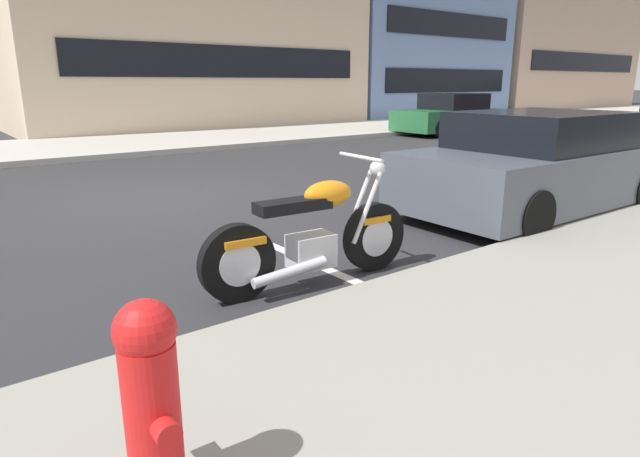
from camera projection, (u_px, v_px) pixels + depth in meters
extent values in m
plane|color=#28282B|center=(162.00, 198.00, 8.50)|extent=(260.00, 260.00, 0.00)
cube|color=#ADA89E|center=(384.00, 127.00, 21.17)|extent=(120.00, 5.00, 0.14)
cube|color=silver|center=(329.00, 270.00, 5.20)|extent=(0.12, 2.20, 0.01)
cylinder|color=black|center=(374.00, 237.00, 5.16)|extent=(0.67, 0.16, 0.66)
cylinder|color=silver|center=(374.00, 237.00, 5.16)|extent=(0.37, 0.15, 0.37)
cylinder|color=black|center=(237.00, 263.00, 4.40)|extent=(0.67, 0.16, 0.66)
cylinder|color=silver|center=(237.00, 263.00, 4.40)|extent=(0.37, 0.15, 0.37)
cube|color=silver|center=(311.00, 251.00, 4.78)|extent=(0.42, 0.29, 0.30)
cube|color=black|center=(293.00, 205.00, 4.57)|extent=(0.69, 0.27, 0.10)
ellipsoid|color=orange|center=(328.00, 194.00, 4.75)|extent=(0.50, 0.27, 0.24)
cube|color=orange|center=(242.00, 241.00, 4.38)|extent=(0.37, 0.21, 0.06)
cube|color=orange|center=(373.00, 219.00, 5.10)|extent=(0.33, 0.18, 0.06)
cylinder|color=silver|center=(358.00, 205.00, 5.05)|extent=(0.34, 0.07, 0.65)
cylinder|color=silver|center=(367.00, 208.00, 4.94)|extent=(0.34, 0.07, 0.65)
cylinder|color=silver|center=(361.00, 157.00, 4.85)|extent=(0.08, 0.62, 0.04)
sphere|color=silver|center=(377.00, 168.00, 4.99)|extent=(0.15, 0.15, 0.15)
cylinder|color=silver|center=(290.00, 272.00, 4.54)|extent=(0.71, 0.14, 0.16)
cube|color=#4C515B|center=(534.00, 175.00, 7.40)|extent=(4.08, 1.94, 0.74)
cube|color=black|center=(542.00, 130.00, 7.28)|extent=(2.20, 1.75, 0.48)
cylinder|color=black|center=(532.00, 173.00, 8.89)|extent=(0.62, 0.23, 0.62)
cylinder|color=black|center=(420.00, 192.00, 7.36)|extent=(0.62, 0.23, 0.62)
cylinder|color=black|center=(532.00, 216.00, 6.03)|extent=(0.62, 0.23, 0.62)
cylinder|color=black|center=(629.00, 157.00, 10.76)|extent=(0.63, 0.25, 0.62)
cube|color=#236638|center=(448.00, 119.00, 18.77)|extent=(4.08, 1.82, 0.69)
cube|color=black|center=(454.00, 101.00, 18.74)|extent=(1.98, 1.66, 0.54)
cylinder|color=black|center=(440.00, 129.00, 17.42)|extent=(0.62, 0.23, 0.62)
cylinder|color=black|center=(404.00, 125.00, 18.68)|extent=(0.62, 0.23, 0.62)
cylinder|color=black|center=(491.00, 125.00, 18.97)|extent=(0.62, 0.23, 0.62)
cylinder|color=black|center=(455.00, 122.00, 20.22)|extent=(0.62, 0.23, 0.62)
cylinder|color=red|center=(153.00, 422.00, 2.11)|extent=(0.22, 0.22, 0.67)
sphere|color=red|center=(145.00, 330.00, 2.01)|extent=(0.24, 0.24, 0.24)
cylinder|color=red|center=(140.00, 398.00, 2.21)|extent=(0.10, 0.08, 0.10)
cylinder|color=red|center=(166.00, 432.00, 2.00)|extent=(0.10, 0.08, 0.10)
cube|color=black|center=(229.00, 61.00, 19.04)|extent=(11.30, 0.06, 1.10)
cube|color=#6B84B2|center=(386.00, 36.00, 29.13)|extent=(10.32, 8.95, 8.35)
cube|color=black|center=(449.00, 81.00, 26.29)|extent=(8.67, 0.06, 1.10)
cube|color=black|center=(453.00, 25.00, 25.61)|extent=(8.67, 0.06, 1.10)
cube|color=tan|center=(509.00, 8.00, 37.27)|extent=(14.60, 11.91, 13.51)
cube|color=black|center=(587.00, 62.00, 33.68)|extent=(12.26, 0.06, 1.10)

